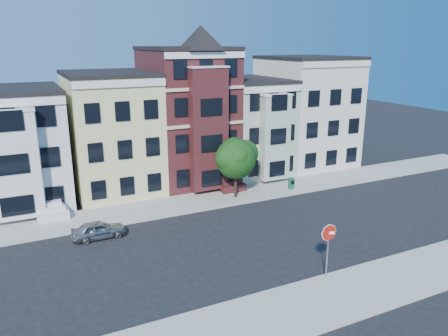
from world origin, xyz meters
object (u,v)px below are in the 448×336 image
street_tree (236,161)px  newspaper_box (291,183)px  parked_car (98,230)px  stop_sign (328,248)px

street_tree → newspaper_box: (5.41, -0.27, -2.60)m
newspaper_box → parked_car: bearing=-163.4°
street_tree → parked_car: bearing=-166.4°
newspaper_box → stop_sign: 15.23m
street_tree → newspaper_box: street_tree is taller
street_tree → stop_sign: bearing=-96.2°
parked_car → street_tree: bearing=-76.9°
parked_car → stop_sign: size_ratio=0.98×
street_tree → stop_sign: (-1.51, -13.78, -1.31)m
street_tree → newspaper_box: bearing=-2.8°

